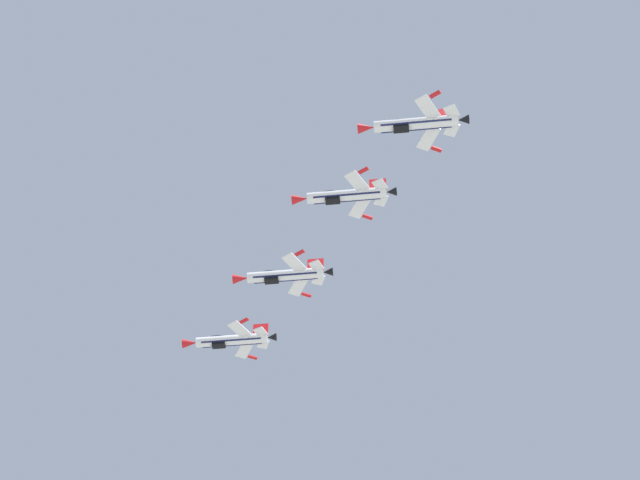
{
  "coord_description": "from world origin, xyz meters",
  "views": [
    {
      "loc": [
        1.88,
        -1.6,
        1.52
      ],
      "look_at": [
        -8.28,
        89.69,
        114.97
      ],
      "focal_mm": 53.24,
      "sensor_mm": 36.0,
      "label": 1
    }
  ],
  "objects_px": {
    "fighter_jet_left_wing": "(284,275)",
    "fighter_jet_left_outer": "(414,124)",
    "fighter_jet_right_wing": "(345,196)",
    "fighter_jet_lead": "(230,340)"
  },
  "relations": [
    {
      "from": "fighter_jet_left_wing",
      "to": "fighter_jet_right_wing",
      "type": "relative_size",
      "value": 1.0
    },
    {
      "from": "fighter_jet_left_wing",
      "to": "fighter_jet_left_outer",
      "type": "bearing_deg",
      "value": -138.09
    },
    {
      "from": "fighter_jet_left_outer",
      "to": "fighter_jet_right_wing",
      "type": "bearing_deg",
      "value": 43.12
    },
    {
      "from": "fighter_jet_lead",
      "to": "fighter_jet_left_outer",
      "type": "height_order",
      "value": "fighter_jet_left_outer"
    },
    {
      "from": "fighter_jet_left_outer",
      "to": "fighter_jet_lead",
      "type": "bearing_deg",
      "value": 40.6
    },
    {
      "from": "fighter_jet_lead",
      "to": "fighter_jet_left_wing",
      "type": "bearing_deg",
      "value": -141.85
    },
    {
      "from": "fighter_jet_left_wing",
      "to": "fighter_jet_left_outer",
      "type": "distance_m",
      "value": 32.57
    },
    {
      "from": "fighter_jet_right_wing",
      "to": "fighter_jet_left_outer",
      "type": "xyz_separation_m",
      "value": [
        10.98,
        -11.46,
        0.13
      ]
    },
    {
      "from": "fighter_jet_lead",
      "to": "fighter_jet_left_wing",
      "type": "distance_m",
      "value": 17.37
    },
    {
      "from": "fighter_jet_lead",
      "to": "fighter_jet_right_wing",
      "type": "bearing_deg",
      "value": -140.58
    }
  ]
}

